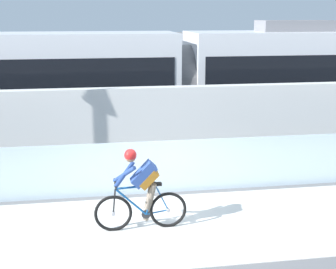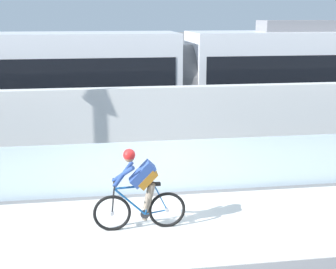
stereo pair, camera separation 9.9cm
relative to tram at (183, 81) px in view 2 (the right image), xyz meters
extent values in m
plane|color=slate|center=(-1.52, -6.85, -1.89)|extent=(200.00, 200.00, 0.00)
cube|color=silver|center=(-1.52, -6.85, -1.89)|extent=(32.00, 3.20, 0.01)
cube|color=silver|center=(-1.52, -5.00, -1.28)|extent=(32.00, 0.05, 1.23)
cube|color=silver|center=(-1.52, -3.20, -0.80)|extent=(32.00, 0.36, 2.19)
cube|color=#595654|center=(-1.52, -0.72, -1.89)|extent=(32.00, 0.08, 0.01)
cube|color=#595654|center=(-1.52, 0.72, -1.89)|extent=(32.00, 0.08, 0.01)
cube|color=silver|center=(-5.74, 0.00, 0.01)|extent=(11.00, 2.50, 3.10)
cube|color=black|center=(-5.74, 0.00, 0.36)|extent=(10.56, 2.54, 1.04)
cube|color=#4C4C51|center=(-5.74, 0.00, -1.36)|extent=(10.78, 2.53, 0.28)
cube|color=#232326|center=(-2.22, 0.00, -1.53)|extent=(1.40, 1.88, 0.20)
cylinder|color=black|center=(-2.22, -0.72, -1.59)|extent=(0.60, 0.10, 0.60)
cylinder|color=black|center=(-2.22, 0.72, -1.59)|extent=(0.60, 0.10, 0.60)
cube|color=slate|center=(3.78, 0.00, 1.74)|extent=(2.40, 1.10, 0.36)
cube|color=#232326|center=(2.24, 0.00, -1.53)|extent=(1.40, 1.88, 0.20)
cylinder|color=black|center=(2.24, -0.72, -1.59)|extent=(0.60, 0.10, 0.60)
cylinder|color=black|center=(2.24, 0.72, -1.59)|extent=(0.60, 0.10, 0.60)
cylinder|color=#59595B|center=(0.01, 0.00, 0.01)|extent=(0.60, 2.30, 2.30)
torus|color=black|center=(-2.61, -6.85, -1.53)|extent=(0.72, 0.06, 0.72)
cylinder|color=#99999E|center=(-2.61, -6.85, -1.53)|extent=(0.07, 0.10, 0.07)
torus|color=black|center=(-1.56, -6.85, -1.53)|extent=(0.72, 0.06, 0.72)
cylinder|color=#99999E|center=(-1.56, -6.85, -1.53)|extent=(0.07, 0.10, 0.07)
cylinder|color=#144C8C|center=(-2.27, -6.85, -1.32)|extent=(0.60, 0.04, 0.58)
cylinder|color=#144C8C|center=(-1.89, -6.85, -1.30)|extent=(0.22, 0.04, 0.59)
cylinder|color=#144C8C|center=(-2.18, -6.85, -1.03)|extent=(0.76, 0.04, 0.07)
cylinder|color=#144C8C|center=(-1.77, -6.85, -1.56)|extent=(0.43, 0.03, 0.09)
cylinder|color=#144C8C|center=(-1.68, -6.85, -1.27)|extent=(0.27, 0.02, 0.53)
cylinder|color=black|center=(-2.58, -6.85, -1.29)|extent=(0.08, 0.03, 0.49)
cube|color=black|center=(-1.80, -6.85, -0.99)|extent=(0.24, 0.10, 0.05)
cylinder|color=black|center=(-2.56, -6.85, -0.94)|extent=(0.03, 0.58, 0.03)
cylinder|color=#262628|center=(-1.98, -6.85, -1.59)|extent=(0.18, 0.02, 0.18)
cube|color=navy|center=(-2.02, -6.85, -0.78)|extent=(0.50, 0.28, 0.51)
cube|color=#8C5919|center=(-1.93, -6.85, -0.87)|extent=(0.38, 0.30, 0.38)
sphere|color=#997051|center=(-2.26, -6.85, -0.43)|extent=(0.20, 0.20, 0.20)
sphere|color=red|center=(-2.26, -6.85, -0.40)|extent=(0.23, 0.23, 0.23)
cylinder|color=navy|center=(-2.38, -6.85, -0.77)|extent=(0.44, 0.41, 0.41)
cylinder|color=navy|center=(-2.38, -6.85, -0.77)|extent=(0.44, 0.41, 0.41)
cylinder|color=#726656|center=(-1.91, -6.85, -1.35)|extent=(0.29, 0.33, 0.80)
cylinder|color=#726656|center=(-1.91, -6.85, -1.21)|extent=(0.29, 0.33, 0.54)
camera|label=1|loc=(-2.91, -15.22, 2.13)|focal=50.76mm
camera|label=2|loc=(-2.81, -15.23, 2.13)|focal=50.76mm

